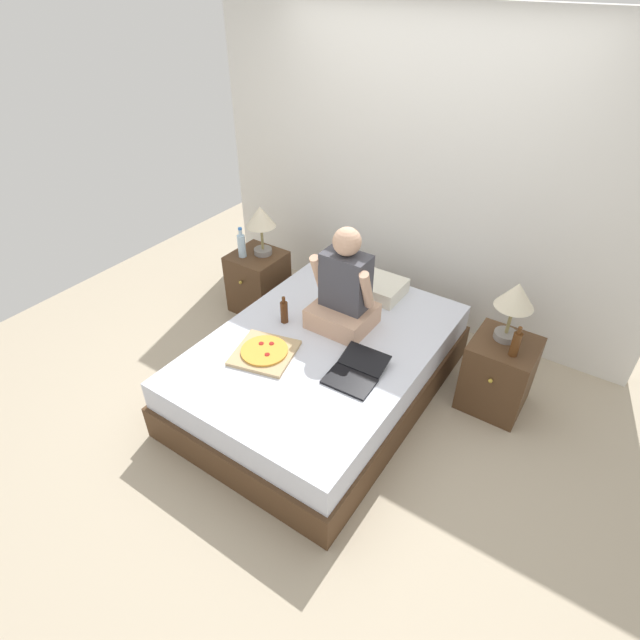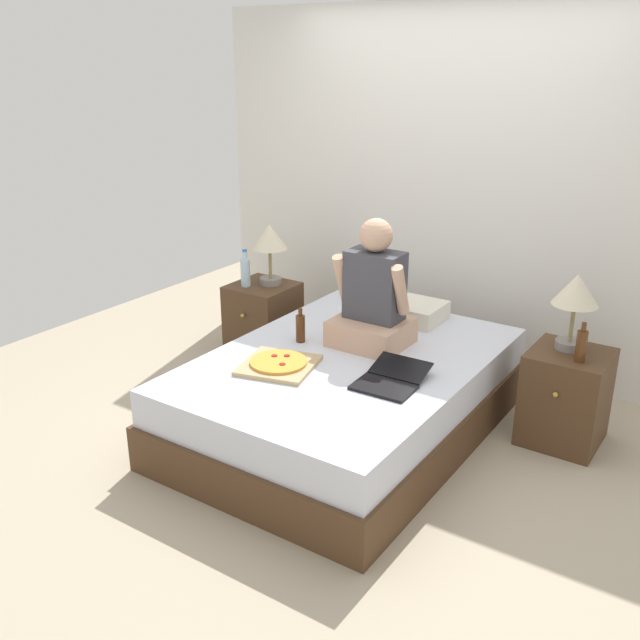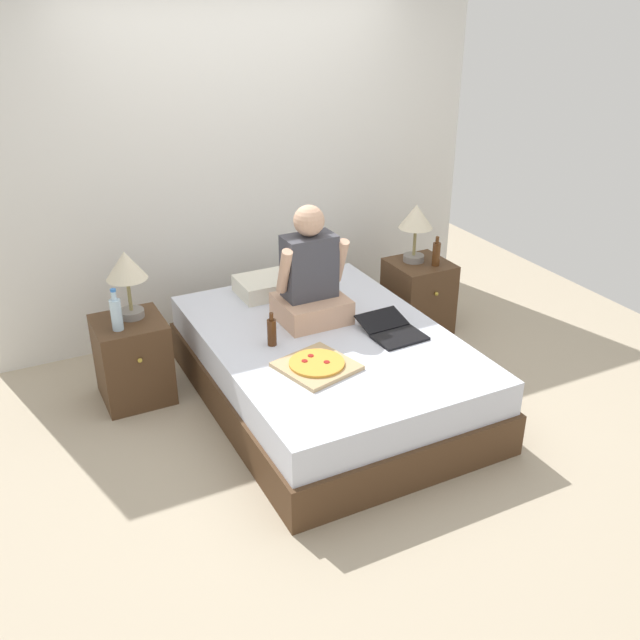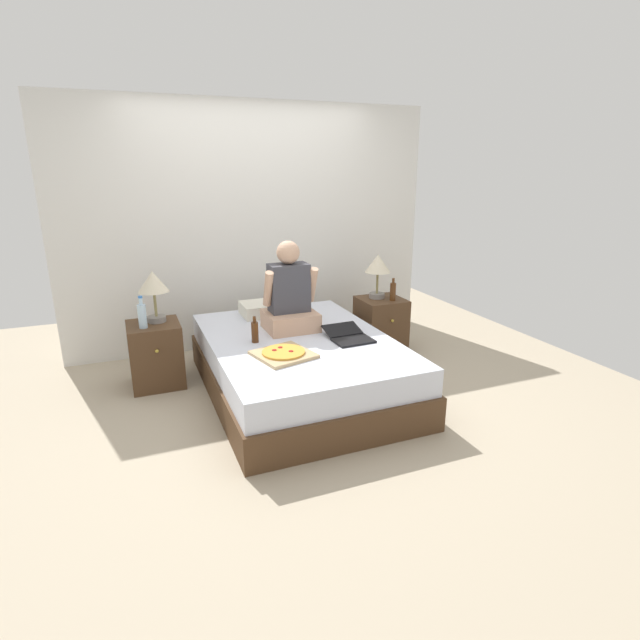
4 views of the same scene
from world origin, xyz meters
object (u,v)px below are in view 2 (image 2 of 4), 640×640
Objects in this scene: laptop at (389,381)px; nightstand_left at (263,321)px; water_bottle at (245,271)px; pizza_box at (279,364)px; person_seated at (373,299)px; beer_bottle at (581,345)px; bed at (347,394)px; beer_bottle_on_bed at (300,328)px; lamp_on_left_nightstand at (270,241)px; lamp_on_right_nightstand at (576,295)px; nightstand_right at (565,397)px.

nightstand_left is at bearing 152.06° from laptop.
pizza_box is (0.95, -0.87, -0.17)m from water_bottle.
person_seated is at bearing -11.90° from water_bottle.
person_seated is at bearing -16.95° from nightstand_left.
nightstand_left is 2.46× the size of beer_bottle.
bed is 0.50m from pizza_box.
pizza_box is 2.21× the size of beer_bottle_on_bed.
nightstand_left is (-1.12, 0.61, 0.04)m from bed.
person_seated is (1.09, -0.40, -0.12)m from lamp_on_left_nightstand.
nightstand_left reaches higher than bed.
laptop is (1.58, -0.71, -0.17)m from water_bottle.
nightstand_left is 2.30m from lamp_on_right_nightstand.
nightstand_left is 1.33× the size of laptop.
nightstand_right is 2.57× the size of beer_bottle_on_bed.
laptop is 0.65m from pizza_box.
laptop is (-0.71, -0.85, -0.39)m from lamp_on_right_nightstand.
lamp_on_left_nightstand is 1.74m from laptop.
person_seated reaches higher than lamp_on_right_nightstand.
nightstand_right reaches higher than bed.
lamp_on_left_nightstand is at bearing 176.23° from beer_bottle.
water_bottle is at bearing -176.51° from lamp_on_right_nightstand.
nightstand_left is 1.31m from pizza_box.
beer_bottle_on_bed is (-1.56, -0.47, -0.08)m from beer_bottle.
water_bottle reaches higher than beer_bottle.
nightstand_right is at bearing -1.30° from lamp_on_left_nightstand.
lamp_on_left_nightstand is (0.04, 0.05, 0.61)m from nightstand_left.
lamp_on_right_nightstand is at bearing 123.69° from beer_bottle.
nightstand_left is at bearing 132.40° from pizza_box.
lamp_on_left_nightstand is at bearing 180.00° from lamp_on_right_nightstand.
lamp_on_right_nightstand is (2.22, 0.05, 0.61)m from nightstand_left.
pizza_box is at bearing -143.13° from lamp_on_right_nightstand.
lamp_on_left_nightstand is 2.29m from nightstand_right.
pizza_box is at bearing -47.60° from nightstand_left.
beer_bottle_on_bed is at bearing -37.22° from nightstand_left.
beer_bottle_on_bed reaches higher than laptop.
laptop is at bearing -25.90° from bed.
beer_bottle is at bearing 16.88° from beer_bottle_on_bed.
pizza_box is at bearing -50.38° from lamp_on_left_nightstand.
beer_bottle_on_bed is (-0.12, 0.38, 0.07)m from pizza_box.
water_bottle reaches higher than nightstand_left.
lamp_on_right_nightstand is (-0.03, 0.05, 0.61)m from nightstand_right.
beer_bottle is at bearing -2.47° from nightstand_left.
nightstand_left is at bearing -178.71° from lamp_on_right_nightstand.
lamp_on_left_nightstand reaches higher than bed.
lamp_on_left_nightstand is (-1.08, 0.66, 0.65)m from bed.
lamp_on_left_nightstand is at bearing 148.53° from bed.
pizza_box is (0.87, -0.96, 0.22)m from nightstand_left.
water_bottle is at bearing 155.92° from laptop.
laptop is at bearing -27.94° from nightstand_left.
water_bottle is 0.61× the size of lamp_on_right_nightstand.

